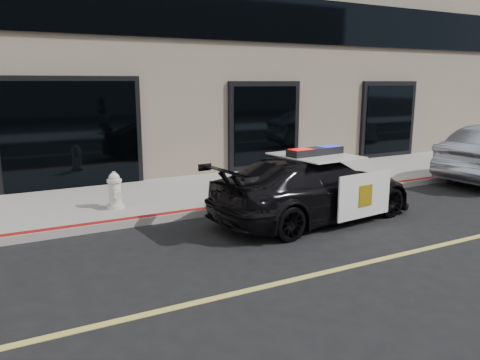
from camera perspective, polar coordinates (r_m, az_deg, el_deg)
name	(u,v)px	position (r m, az deg, el deg)	size (l,w,h in m)	color
ground	(241,292)	(6.37, 0.16, -13.53)	(120.00, 120.00, 0.00)	black
sidewalk_n	(134,200)	(11.00, -12.85, -2.40)	(60.00, 3.50, 0.15)	gray
police_car	(314,188)	(9.48, 9.04, -0.92)	(2.74, 4.84, 1.46)	black
fire_hydrant	(115,191)	(10.02, -15.00, -1.33)	(0.35, 0.48, 0.77)	silver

